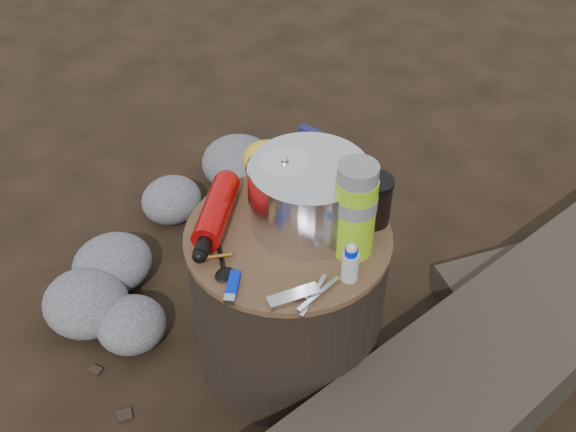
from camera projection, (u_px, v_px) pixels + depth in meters
The scene contains 16 objects.
ground at pixel (288, 351), 1.77m from camera, with size 60.00×60.00×0.00m, color black.
stump at pixel (288, 297), 1.63m from camera, with size 0.47×0.47×0.43m, color black.
rock_ring at pixel (196, 235), 1.99m from camera, with size 0.42×0.91×0.18m, color #59595E, non-canonical shape.
log_main at pixel (529, 328), 1.73m from camera, with size 0.33×1.98×0.17m, color #302920.
foil_windscreen at pixel (309, 195), 1.47m from camera, with size 0.26×0.26×0.16m, color silver.
camping_pot at pixel (285, 189), 1.48m from camera, with size 0.17×0.17×0.17m, color white.
fuel_bottle at pixel (216, 211), 1.50m from camera, with size 0.06×0.27×0.06m, color #B80909, non-canonical shape.
thermos at pixel (355, 210), 1.38m from camera, with size 0.09×0.09×0.22m, color #94D119.
travel_mug at pixel (374, 201), 1.49m from camera, with size 0.08×0.08×0.12m, color black.
stuff_sack at pixel (272, 163), 1.60m from camera, with size 0.15×0.12×0.10m, color yellow.
food_pouch at pixel (316, 160), 1.58m from camera, with size 0.11×0.03×0.14m, color #16134C.
lighter at pixel (233, 284), 1.36m from camera, with size 0.02×0.09×0.02m, color #001ECA.
multitool at pixel (294, 297), 1.34m from camera, with size 0.03×0.11×0.02m, color #B8B8BD.
pot_grabber at pixel (314, 294), 1.34m from camera, with size 0.03×0.12×0.01m, color #B8B8BD, non-canonical shape.
spork at pixel (220, 253), 1.44m from camera, with size 0.03×0.14×0.01m, color black, non-canonical shape.
squeeze_bottle at pixel (350, 263), 1.36m from camera, with size 0.04×0.04×0.09m, color silver.
Camera 1 is at (0.60, -0.92, 1.44)m, focal length 41.49 mm.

